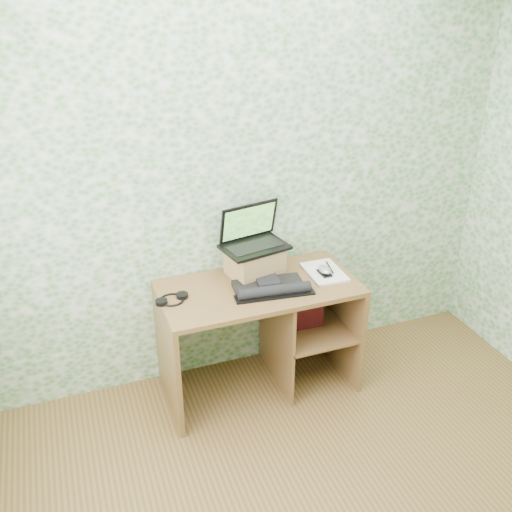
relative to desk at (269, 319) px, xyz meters
name	(u,v)px	position (x,y,z in m)	size (l,w,h in m)	color
wall_back	(241,184)	(-0.08, 0.28, 0.82)	(3.50, 3.50, 0.00)	silver
desk	(269,319)	(0.00, 0.00, 0.00)	(1.20, 0.60, 0.75)	brown
riser	(255,262)	(-0.05, 0.12, 0.36)	(0.31, 0.25, 0.18)	#9D6846
laptop	(252,237)	(-0.05, 0.16, 0.51)	(0.43, 0.34, 0.26)	black
keyboard	(271,287)	(-0.03, -0.10, 0.29)	(0.48, 0.29, 0.07)	black
headphones	(172,299)	(-0.61, -0.01, 0.28)	(0.20, 0.17, 0.02)	black
notepad	(324,272)	(0.37, -0.02, 0.28)	(0.21, 0.31, 0.01)	silver
mouse	(325,271)	(0.35, -0.05, 0.30)	(0.07, 0.11, 0.04)	#BCBCBF
pen	(330,267)	(0.42, 0.01, 0.29)	(0.01, 0.01, 0.16)	black
red_box	(302,305)	(0.22, -0.03, 0.07)	(0.27, 0.09, 0.32)	maroon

